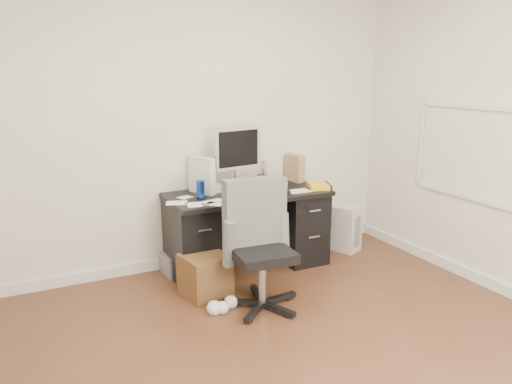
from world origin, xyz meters
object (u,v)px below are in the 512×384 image
desk (248,228)px  office_chair (262,247)px  lcd_monitor (237,159)px  keyboard (262,193)px  pc_tower (337,226)px  wicker_basket (205,275)px

desk → office_chair: (-0.26, -0.81, 0.12)m
desk → lcd_monitor: bearing=114.6°
lcd_monitor → keyboard: (0.13, -0.27, -0.29)m
pc_tower → office_chair: bearing=-169.6°
lcd_monitor → office_chair: lcd_monitor is taller
wicker_basket → lcd_monitor: bearing=43.3°
lcd_monitor → keyboard: 0.41m
keyboard → desk: bearing=112.4°
desk → pc_tower: desk is taller
desk → lcd_monitor: size_ratio=2.47×
office_chair → keyboard: bearing=67.7°
office_chair → pc_tower: size_ratio=2.14×
lcd_monitor → office_chair: size_ratio=0.59×
keyboard → office_chair: (-0.34, -0.66, -0.25)m
keyboard → pc_tower: 1.16m
keyboard → pc_tower: bearing=8.5°
desk → keyboard: (0.07, -0.15, 0.36)m
lcd_monitor → office_chair: bearing=-111.1°
office_chair → wicker_basket: size_ratio=2.89×
office_chair → wicker_basket: bearing=132.9°
keyboard → wicker_basket: size_ratio=1.41×
pc_tower → desk: bearing=160.6°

